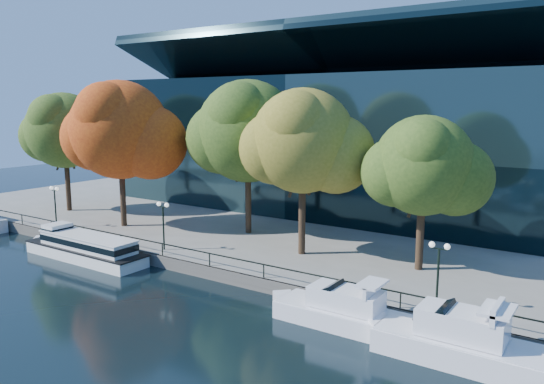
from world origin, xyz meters
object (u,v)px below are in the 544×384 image
Objects in this scene: tour_boat at (82,246)px; tree_2 at (249,134)px; tree_4 at (425,168)px; lamp_1 at (163,215)px; tree_1 at (121,132)px; tree_3 at (304,143)px; lamp_0 at (55,197)px; cruiser_far at (461,342)px; tree_0 at (65,132)px; lamp_2 at (439,260)px; cruiser_near at (346,312)px.

tree_2 is (8.77, 12.15, 9.26)m from tour_boat.
tree_4 is 21.24m from lamp_1.
tree_1 is 19.92m from tree_3.
tree_1 is 9.29m from lamp_0.
tour_boat is 12.27m from tree_1.
cruiser_far is 2.67× the size of lamp_0.
tree_3 is at bearing -0.55° from tree_0.
tree_0 is 10.10m from lamp_0.
lamp_0 is (-40.38, 4.15, 2.86)m from cruiser_far.
tree_1 is 12.12m from lamp_1.
tree_4 is 2.81× the size of lamp_0.
tree_4 is at bearing 21.30° from tour_boat.
tree_2 reaches higher than tree_0.
lamp_1 is (-25.41, 4.15, 2.86)m from cruiser_far.
tree_4 reaches higher than cruiser_far.
tree_3 is (19.87, 1.41, -0.35)m from tree_1.
tour_boat is 0.97× the size of tree_2.
tree_3 is at bearing 4.05° from tree_1.
tree_1 is at bearing 166.91° from cruiser_far.
lamp_2 is (32.37, -3.97, -6.38)m from tree_1.
cruiser_far is 0.75× the size of tree_2.
cruiser_near is 6.84m from cruiser_far.
tour_boat is at bearing -125.82° from tree_2.
tree_1 is at bearing -174.67° from tree_4.
tree_2 is 23.07m from lamp_2.
tree_3 reaches higher than lamp_1.
tree_3 reaches higher than cruiser_near.
tree_0 is at bearing -178.56° from tree_4.
tree_4 is (29.15, 2.72, -1.80)m from tree_1.
tree_1 reaches higher than tree_4.
tree_1 reaches higher than tree_2.
cruiser_far is 19.91m from tree_3.
cruiser_far is 0.75× the size of tree_1.
cruiser_near is 0.74× the size of tree_1.
lamp_1 is (-2.48, -8.73, -6.39)m from tree_2.
cruiser_far is (6.81, -0.67, 0.16)m from cruiser_near.
tree_0 reaches higher than cruiser_near.
lamp_2 is (3.23, -6.69, -4.59)m from tree_4.
lamp_0 is at bearing 174.08° from cruiser_near.
tree_1 is 1.01× the size of tree_2.
tree_2 is at bearing 26.56° from lamp_0.
tree_0 reaches higher than tree_4.
lamp_0 is (-5.46, -3.97, -6.38)m from tree_1.
cruiser_far is 27.88m from tree_2.
lamp_0 reaches higher than cruiser_far.
tree_1 is at bearing -8.56° from tree_0.
tree_0 is at bearing 135.93° from lamp_0.
tour_boat is 31.70m from cruiser_far.
tree_3 is at bearing 27.43° from lamp_1.
tour_boat is 24.89m from cruiser_near.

